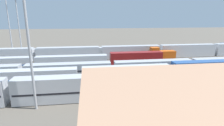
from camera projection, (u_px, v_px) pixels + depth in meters
ground_plane at (133, 69)px, 57.62m from camera, size 400.00×400.00×0.00m
track_bed_0 at (121, 56)px, 76.79m from camera, size 140.00×2.80×0.12m
track_bed_1 at (123, 58)px, 71.99m from camera, size 140.00×2.80×0.12m
track_bed_2 at (126, 61)px, 67.20m from camera, size 140.00×2.80×0.12m
track_bed_3 at (129, 65)px, 62.40m from camera, size 140.00×2.80×0.12m
track_bed_4 at (133, 69)px, 57.61m from camera, size 140.00×2.80×0.12m
track_bed_5 at (137, 74)px, 52.81m from camera, size 140.00×2.80×0.12m
track_bed_6 at (142, 80)px, 48.02m from camera, size 140.00×2.80×0.12m
track_bed_7 at (148, 87)px, 43.23m from camera, size 140.00×2.80×0.12m
track_bed_8 at (156, 95)px, 38.43m from camera, size 140.00×2.80×0.12m
train_on_track_3 at (65, 61)px, 59.08m from camera, size 66.40×3.06×4.40m
train_on_track_8 at (134, 85)px, 37.17m from camera, size 95.60×3.06×5.00m
train_on_track_1 at (131, 52)px, 71.73m from camera, size 119.80×3.00×5.00m
train_on_track_5 at (153, 67)px, 52.96m from camera, size 119.80×3.06×3.80m
train_on_track_2 at (161, 55)px, 68.44m from camera, size 10.00×3.00×5.00m
train_on_track_6 at (71, 75)px, 45.10m from camera, size 90.60×3.06×4.40m
train_on_track_0 at (112, 51)px, 75.78m from camera, size 139.00×3.00×4.40m
light_mast_0 at (18, 19)px, 70.02m from camera, size 2.80×0.70×23.69m
light_mast_1 at (26, 23)px, 29.13m from camera, size 2.80×0.70×23.67m
light_mast_2 at (8, 16)px, 69.58m from camera, size 2.80×0.70×25.59m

